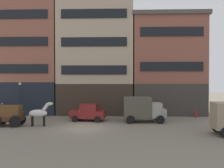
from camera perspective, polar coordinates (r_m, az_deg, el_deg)
ground_plane at (r=21.94m, az=-7.16°, el=-10.64°), size 120.00×120.00×0.00m
building_far_left at (r=33.89m, az=-20.40°, el=8.74°), size 9.90×6.36×17.92m
building_center_left at (r=31.56m, az=-3.85°, el=9.47°), size 9.99×6.36×18.02m
building_center_right at (r=31.73m, az=13.25°, el=4.63°), size 9.40×6.36×12.77m
cargo_wagon at (r=24.52m, az=-23.97°, el=-6.76°), size 3.00×1.70×1.98m
draft_horse at (r=23.38m, az=-17.41°, el=-6.79°), size 2.35×0.72×2.30m
delivery_truck_far at (r=24.69m, az=7.56°, el=-5.97°), size 4.37×2.17×2.62m
sedan_dark at (r=25.37m, az=-5.87°, el=-6.94°), size 3.83×2.12×1.83m
pedestrian_officer at (r=30.63m, az=-25.31°, el=-5.52°), size 0.50×0.50×1.79m
streetlamp_curbside at (r=29.87m, az=-21.60°, el=-2.40°), size 0.32×0.32×4.12m
fire_hydrant_curbside at (r=28.99m, az=19.83°, el=-6.96°), size 0.24×0.24×0.83m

